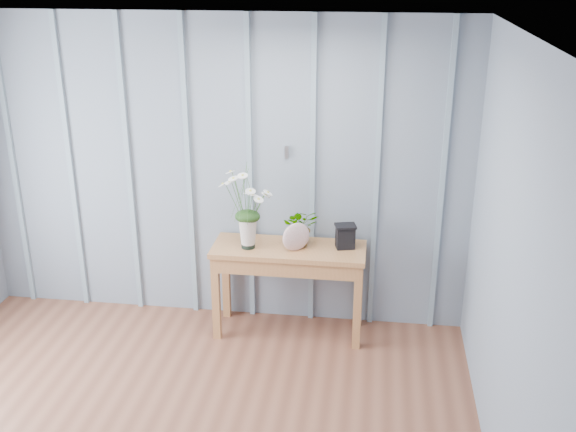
# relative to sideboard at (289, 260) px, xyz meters

# --- Properties ---
(room_shell) EXTENTS (4.00, 4.50, 2.50)m
(room_shell) POSITION_rel_sideboard_xyz_m (-0.60, -1.08, 1.35)
(room_shell) COLOR gray
(room_shell) RESTS_ON ground
(sideboard) EXTENTS (1.20, 0.45, 0.75)m
(sideboard) POSITION_rel_sideboard_xyz_m (0.00, 0.00, 0.00)
(sideboard) COLOR #A66B3B
(sideboard) RESTS_ON ground
(daisy_vase) EXTENTS (0.48, 0.36, 0.67)m
(daisy_vase) POSITION_rel_sideboard_xyz_m (-0.31, -0.05, 0.54)
(daisy_vase) COLOR black
(daisy_vase) RESTS_ON sideboard
(spider_plant) EXTENTS (0.33, 0.30, 0.31)m
(spider_plant) POSITION_rel_sideboard_xyz_m (0.08, 0.06, 0.27)
(spider_plant) COLOR #183812
(spider_plant) RESTS_ON sideboard
(felt_disc_vessel) EXTENTS (0.23, 0.17, 0.23)m
(felt_disc_vessel) POSITION_rel_sideboard_xyz_m (0.06, -0.06, 0.23)
(felt_disc_vessel) COLOR #9B5567
(felt_disc_vessel) RESTS_ON sideboard
(carved_box) EXTENTS (0.18, 0.16, 0.19)m
(carved_box) POSITION_rel_sideboard_xyz_m (0.44, 0.05, 0.21)
(carved_box) COLOR black
(carved_box) RESTS_ON sideboard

